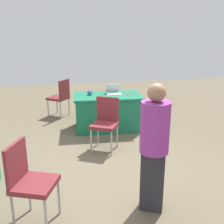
{
  "coord_description": "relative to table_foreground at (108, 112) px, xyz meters",
  "views": [
    {
      "loc": [
        0.72,
        3.87,
        2.15
      ],
      "look_at": [
        -0.18,
        -0.12,
        0.9
      ],
      "focal_mm": 43.53,
      "sensor_mm": 36.0,
      "label": 1
    }
  ],
  "objects": [
    {
      "name": "scissors_red",
      "position": [
        -0.48,
        0.02,
        0.39
      ],
      "size": [
        0.15,
        0.16,
        0.01
      ],
      "primitive_type": "cube",
      "rotation": [
        0.0,
        0.0,
        0.84
      ],
      "color": "red",
      "rests_on": "table_foreground"
    },
    {
      "name": "table_foreground",
      "position": [
        0.0,
        0.0,
        0.0
      ],
      "size": [
        1.53,
        0.98,
        0.77
      ],
      "rotation": [
        0.0,
        0.0,
        -0.08
      ],
      "color": "#196647",
      "rests_on": "ground"
    },
    {
      "name": "laptop_silver",
      "position": [
        -0.15,
        -0.07,
        0.42
      ],
      "size": [
        0.32,
        0.3,
        0.21
      ],
      "rotation": [
        0.0,
        0.0,
        -0.02
      ],
      "color": "silver",
      "rests_on": "table_foreground"
    },
    {
      "name": "chair_tucked_right",
      "position": [
        1.49,
        2.86,
        0.18
      ],
      "size": [
        0.58,
        0.58,
        0.98
      ],
      "rotation": [
        0.0,
        0.0,
        1.17
      ],
      "color": "#9E9993",
      "rests_on": "ground"
    },
    {
      "name": "ground_plane",
      "position": [
        0.46,
        1.79,
        -0.39
      ],
      "size": [
        14.4,
        14.4,
        0.0
      ],
      "primitive_type": "plane",
      "color": "brown"
    },
    {
      "name": "chair_tucked_left",
      "position": [
        0.98,
        -1.14,
        0.16
      ],
      "size": [
        0.62,
        0.62,
        0.95
      ],
      "rotation": [
        0.0,
        0.0,
        4.06
      ],
      "color": "#9E9993",
      "rests_on": "ground"
    },
    {
      "name": "chair_near_front",
      "position": [
        0.26,
        1.06,
        0.17
      ],
      "size": [
        0.6,
        0.6,
        0.97
      ],
      "rotation": [
        0.0,
        0.0,
        -0.51
      ],
      "color": "#9E9993",
      "rests_on": "ground"
    },
    {
      "name": "person_attendee_standing",
      "position": [
        0.05,
        2.93,
        0.49
      ],
      "size": [
        0.46,
        0.46,
        1.59
      ],
      "rotation": [
        0.0,
        0.0,
        2.68
      ],
      "color": "#26262D",
      "rests_on": "ground"
    },
    {
      "name": "yarn_ball",
      "position": [
        0.37,
        -0.09,
        0.44
      ],
      "size": [
        0.11,
        0.11,
        0.11
      ],
      "primitive_type": "sphere",
      "color": "#3F5999",
      "rests_on": "table_foreground"
    }
  ]
}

